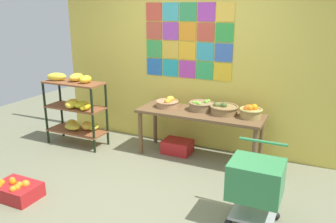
# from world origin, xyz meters

# --- Properties ---
(ground) EXTENTS (9.22, 9.22, 0.00)m
(ground) POSITION_xyz_m (0.00, 0.00, 0.00)
(ground) COLOR #737459
(back_wall_with_art) EXTENTS (4.54, 0.07, 2.82)m
(back_wall_with_art) POSITION_xyz_m (-0.00, 1.64, 1.41)
(back_wall_with_art) COLOR #DAC64F
(back_wall_with_art) RESTS_ON ground
(banana_shelf_unit) EXTENTS (0.95, 0.48, 1.13)m
(banana_shelf_unit) POSITION_xyz_m (-1.63, 0.88, 0.61)
(banana_shelf_unit) COLOR black
(banana_shelf_unit) RESTS_ON ground
(display_table) EXTENTS (1.78, 0.59, 0.68)m
(display_table) POSITION_xyz_m (0.28, 1.22, 0.60)
(display_table) COLOR brown
(display_table) RESTS_ON ground
(fruit_basket_left) EXTENTS (0.40, 0.40, 0.17)m
(fruit_basket_left) POSITION_xyz_m (0.59, 1.29, 0.75)
(fruit_basket_left) COLOR olive
(fruit_basket_left) RESTS_ON display_table
(fruit_basket_back_right) EXTENTS (0.31, 0.31, 0.18)m
(fruit_basket_back_right) POSITION_xyz_m (0.97, 1.27, 0.77)
(fruit_basket_back_right) COLOR #A68C4B
(fruit_basket_back_right) RESTS_ON display_table
(fruit_basket_right) EXTENTS (0.34, 0.34, 0.16)m
(fruit_basket_right) POSITION_xyz_m (-0.25, 1.27, 0.74)
(fruit_basket_right) COLOR #A77B55
(fruit_basket_right) RESTS_ON display_table
(fruit_basket_centre) EXTENTS (0.36, 0.36, 0.15)m
(fruit_basket_centre) POSITION_xyz_m (0.26, 1.32, 0.75)
(fruit_basket_centre) COLOR olive
(fruit_basket_centre) RESTS_ON display_table
(produce_crate_under_table) EXTENTS (0.42, 0.31, 0.20)m
(produce_crate_under_table) POSITION_xyz_m (-0.07, 1.22, 0.10)
(produce_crate_under_table) COLOR red
(produce_crate_under_table) RESTS_ON ground
(orange_crate_foreground) EXTENTS (0.50, 0.36, 0.22)m
(orange_crate_foreground) POSITION_xyz_m (-1.20, -0.73, 0.10)
(orange_crate_foreground) COLOR #B31D20
(orange_crate_foreground) RESTS_ON ground
(shopping_cart) EXTENTS (0.50, 0.48, 0.81)m
(shopping_cart) POSITION_xyz_m (1.34, -0.06, 0.46)
(shopping_cart) COLOR black
(shopping_cart) RESTS_ON ground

